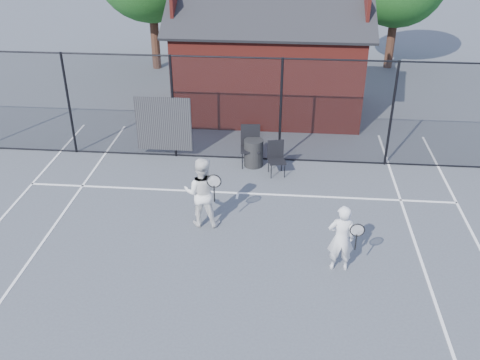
# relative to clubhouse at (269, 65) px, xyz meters

# --- Properties ---
(ground) EXTENTS (80.00, 80.00, 0.00)m
(ground) POSITION_rel_clubhouse_xyz_m (-0.50, -9.00, -1.61)
(ground) COLOR #484D53
(ground) RESTS_ON ground
(court_lines) EXTENTS (11.02, 18.00, 0.01)m
(court_lines) POSITION_rel_clubhouse_xyz_m (-0.50, -10.32, -1.60)
(court_lines) COLOR white
(court_lines) RESTS_ON ground
(fence) EXTENTS (22.04, 3.00, 3.00)m
(fence) POSITION_rel_clubhouse_xyz_m (-0.80, -4.00, -0.16)
(fence) COLOR black
(fence) RESTS_ON ground
(clubhouse) EXTENTS (6.50, 4.36, 4.19)m
(clubhouse) POSITION_rel_clubhouse_xyz_m (0.00, 0.00, 0.00)
(clubhouse) COLOR maroon
(clubhouse) RESTS_ON ground
(player_front) EXTENTS (0.68, 0.51, 1.49)m
(player_front) POSITION_rel_clubhouse_xyz_m (1.84, -8.88, -0.86)
(player_front) COLOR white
(player_front) RESTS_ON ground
(player_back) EXTENTS (0.91, 0.67, 1.69)m
(player_back) POSITION_rel_clubhouse_xyz_m (-1.19, -7.47, -0.76)
(player_back) COLOR white
(player_back) RESTS_ON ground
(chair_left) EXTENTS (0.54, 0.56, 0.93)m
(chair_left) POSITION_rel_clubhouse_xyz_m (0.46, -4.90, -1.14)
(chair_left) COLOR black
(chair_left) RESTS_ON ground
(chair_right) EXTENTS (0.58, 0.60, 1.12)m
(chair_right) POSITION_rel_clubhouse_xyz_m (-0.30, -4.40, -1.05)
(chair_right) COLOR black
(chair_right) RESTS_ON ground
(waste_bin) EXTENTS (0.59, 0.59, 0.78)m
(waste_bin) POSITION_rel_clubhouse_xyz_m (-0.21, -4.40, -1.22)
(waste_bin) COLOR black
(waste_bin) RESTS_ON ground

